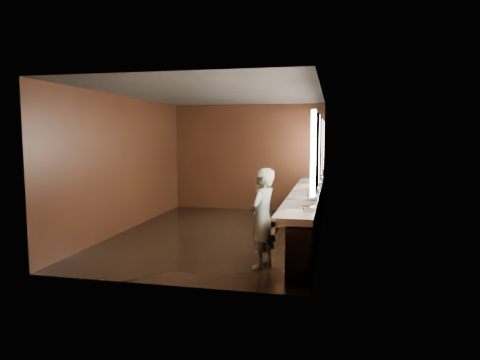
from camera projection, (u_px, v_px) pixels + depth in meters
name	position (u px, v px, depth m)	size (l,w,h in m)	color
floor	(219.00, 234.00, 8.63)	(6.00, 6.00, 0.00)	black
ceiling	(218.00, 94.00, 8.34)	(4.00, 6.00, 0.02)	#2D2D2B
wall_back	(248.00, 158.00, 11.40)	(4.00, 0.02, 2.80)	black
wall_front	(158.00, 181.00, 5.57)	(4.00, 0.02, 2.80)	black
wall_left	(126.00, 164.00, 8.91)	(0.02, 6.00, 2.80)	black
wall_right	(320.00, 167.00, 8.06)	(0.02, 6.00, 2.80)	black
sink_counter	(309.00, 214.00, 8.20)	(0.55, 5.40, 1.01)	black
mirror_band	(320.00, 148.00, 8.03)	(0.06, 5.03, 1.15)	white
person	(263.00, 218.00, 6.42)	(0.55, 0.36, 1.51)	#7DB4BA
trash_bin	(296.00, 227.00, 8.03)	(0.35, 0.35, 0.54)	black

